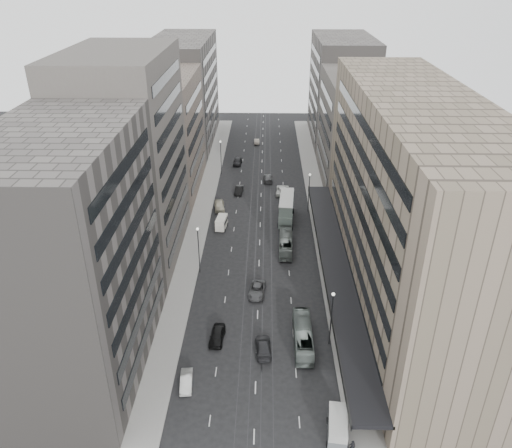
# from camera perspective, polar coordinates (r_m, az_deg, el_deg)

# --- Properties ---
(ground) EXTENTS (220.00, 220.00, 0.00)m
(ground) POSITION_cam_1_polar(r_m,az_deg,el_deg) (72.75, 0.17, -10.80)
(ground) COLOR black
(ground) RESTS_ON ground
(sidewalk_right) EXTENTS (4.00, 125.00, 0.15)m
(sidewalk_right) POSITION_cam_1_polar(r_m,az_deg,el_deg) (105.24, 7.10, 2.07)
(sidewalk_right) COLOR gray
(sidewalk_right) RESTS_ON ground
(sidewalk_left) EXTENTS (4.00, 125.00, 0.15)m
(sidewalk_left) POSITION_cam_1_polar(r_m,az_deg,el_deg) (105.46, -5.99, 2.19)
(sidewalk_left) COLOR gray
(sidewalk_left) RESTS_ON ground
(department_store) EXTENTS (19.20, 60.00, 30.00)m
(department_store) POSITION_cam_1_polar(r_m,az_deg,el_deg) (74.50, 17.05, 2.39)
(department_store) COLOR gray
(department_store) RESTS_ON ground
(building_right_mid) EXTENTS (15.00, 28.00, 24.00)m
(building_right_mid) POSITION_cam_1_polar(r_m,az_deg,el_deg) (115.68, 11.56, 10.47)
(building_right_mid) COLOR #524B47
(building_right_mid) RESTS_ON ground
(building_right_far) EXTENTS (15.00, 32.00, 28.00)m
(building_right_far) POSITION_cam_1_polar(r_m,az_deg,el_deg) (143.82, 9.70, 14.82)
(building_right_far) COLOR #615C57
(building_right_far) RESTS_ON ground
(building_left_a) EXTENTS (15.00, 28.00, 30.00)m
(building_left_a) POSITION_cam_1_polar(r_m,az_deg,el_deg) (61.76, -20.37, -3.61)
(building_left_a) COLOR #615C57
(building_left_a) RESTS_ON ground
(building_left_b) EXTENTS (15.00, 26.00, 34.00)m
(building_left_b) POSITION_cam_1_polar(r_m,az_deg,el_deg) (84.05, -14.50, 7.16)
(building_left_b) COLOR #524B47
(building_left_b) RESTS_ON ground
(building_left_c) EXTENTS (15.00, 28.00, 25.00)m
(building_left_c) POSITION_cam_1_polar(r_m,az_deg,el_deg) (110.29, -10.78, 9.96)
(building_left_c) COLOR #6D6055
(building_left_c) RESTS_ON ground
(building_left_d) EXTENTS (15.00, 38.00, 28.00)m
(building_left_d) POSITION_cam_1_polar(r_m,az_deg,el_deg) (141.22, -8.26, 14.68)
(building_left_d) COLOR #615C57
(building_left_d) RESTS_ON ground
(lamp_right_near) EXTENTS (0.44, 0.44, 8.32)m
(lamp_right_near) POSITION_cam_1_polar(r_m,az_deg,el_deg) (66.17, 8.65, -9.97)
(lamp_right_near) COLOR #262628
(lamp_right_near) RESTS_ON ground
(lamp_right_far) EXTENTS (0.44, 0.44, 8.32)m
(lamp_right_far) POSITION_cam_1_polar(r_m,az_deg,el_deg) (100.63, 6.09, 4.10)
(lamp_right_far) COLOR #262628
(lamp_right_far) RESTS_ON ground
(lamp_left_near) EXTENTS (0.44, 0.44, 8.32)m
(lamp_left_near) POSITION_cam_1_polar(r_m,az_deg,el_deg) (80.43, -6.60, -2.38)
(lamp_left_near) COLOR #262628
(lamp_left_near) RESTS_ON ground
(lamp_left_far) EXTENTS (0.44, 0.44, 8.32)m
(lamp_left_far) POSITION_cam_1_polar(r_m,az_deg,el_deg) (119.32, -4.04, 8.05)
(lamp_left_far) COLOR #262628
(lamp_left_far) RESTS_ON ground
(bus_near) EXTENTS (2.33, 9.89, 2.75)m
(bus_near) POSITION_cam_1_polar(r_m,az_deg,el_deg) (68.11, 5.38, -12.61)
(bus_near) COLOR slate
(bus_near) RESTS_ON ground
(bus_far) EXTENTS (2.56, 9.64, 2.67)m
(bus_far) POSITION_cam_1_polar(r_m,az_deg,el_deg) (88.31, 3.41, -2.18)
(bus_far) COLOR gray
(bus_far) RESTS_ON ground
(double_decker) EXTENTS (3.45, 9.51, 5.11)m
(double_decker) POSITION_cam_1_polar(r_m,az_deg,el_deg) (97.52, 3.49, 1.82)
(double_decker) COLOR slate
(double_decker) RESTS_ON ground
(vw_microbus) EXTENTS (2.63, 4.96, 2.56)m
(vw_microbus) POSITION_cam_1_polar(r_m,az_deg,el_deg) (58.12, 9.31, -21.85)
(vw_microbus) COLOR slate
(vw_microbus) RESTS_ON ground
(panel_van) EXTENTS (2.28, 4.05, 2.44)m
(panel_van) POSITION_cam_1_polar(r_m,az_deg,el_deg) (95.24, -3.96, 0.18)
(panel_van) COLOR beige
(panel_van) RESTS_ON ground
(sedan_0) EXTENTS (2.19, 4.72, 1.57)m
(sedan_0) POSITION_cam_1_polar(r_m,az_deg,el_deg) (69.02, -4.47, -12.57)
(sedan_0) COLOR black
(sedan_0) RESTS_ON ground
(sedan_1) EXTENTS (1.75, 4.12, 1.32)m
(sedan_1) POSITION_cam_1_polar(r_m,az_deg,el_deg) (63.46, -7.97, -17.36)
(sedan_1) COLOR beige
(sedan_1) RESTS_ON ground
(sedan_2) EXTENTS (2.85, 5.25, 1.40)m
(sedan_2) POSITION_cam_1_polar(r_m,az_deg,el_deg) (77.22, 0.12, -7.56)
(sedan_2) COLOR #4E4E50
(sedan_2) RESTS_ON ground
(sedan_3) EXTENTS (2.38, 5.18, 1.47)m
(sedan_3) POSITION_cam_1_polar(r_m,az_deg,el_deg) (67.22, 0.84, -13.83)
(sedan_3) COLOR #27282A
(sedan_3) RESTS_ON ground
(sedan_4) EXTENTS (2.61, 5.21, 1.70)m
(sedan_4) POSITION_cam_1_polar(r_m,az_deg,el_deg) (103.07, -4.20, 2.12)
(sedan_4) COLOR #BBB39B
(sedan_4) RESTS_ON ground
(sedan_5) EXTENTS (1.88, 4.59, 1.48)m
(sedan_5) POSITION_cam_1_polar(r_m,az_deg,el_deg) (110.27, -1.96, 3.90)
(sedan_5) COLOR black
(sedan_5) RESTS_ON ground
(sedan_6) EXTENTS (3.09, 5.99, 1.61)m
(sedan_6) POSITION_cam_1_polar(r_m,az_deg,el_deg) (110.24, 3.04, 3.91)
(sedan_6) COLOR silver
(sedan_6) RESTS_ON ground
(sedan_7) EXTENTS (2.21, 4.98, 1.42)m
(sedan_7) POSITION_cam_1_polar(r_m,az_deg,el_deg) (116.73, 1.38, 5.29)
(sedan_7) COLOR #555658
(sedan_7) RESTS_ON ground
(sedan_8) EXTENTS (2.34, 4.99, 1.65)m
(sedan_8) POSITION_cam_1_polar(r_m,az_deg,el_deg) (126.68, -2.13, 7.18)
(sedan_8) COLOR black
(sedan_8) RESTS_ON ground
(sedan_9) EXTENTS (1.56, 4.07, 1.32)m
(sedan_9) POSITION_cam_1_polar(r_m,az_deg,el_deg) (142.02, 0.09, 9.44)
(sedan_9) COLOR #B8AB98
(sedan_9) RESTS_ON ground
(pedestrian) EXTENTS (0.67, 0.47, 1.78)m
(pedestrian) POSITION_cam_1_polar(r_m,az_deg,el_deg) (57.22, 10.95, -23.73)
(pedestrian) COLOR black
(pedestrian) RESTS_ON sidewalk_right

